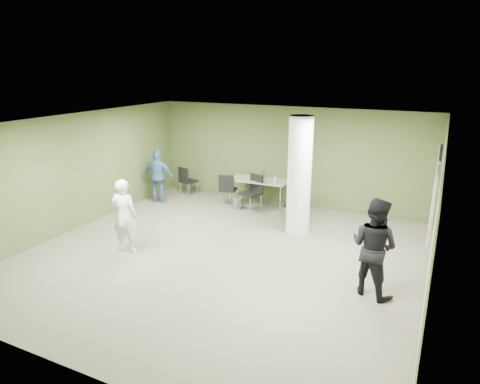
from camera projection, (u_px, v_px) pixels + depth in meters
The scene contains 17 objects.
floor at pixel (222, 255), 9.09m from camera, with size 8.00×8.00×0.00m, color #4C4D3D.
ceiling at pixel (220, 123), 8.29m from camera, with size 8.00×8.00×0.00m, color white.
wall_back at pixel (288, 156), 12.14m from camera, with size 8.00×0.02×2.80m, color #445327.
wall_left at pixel (76, 172), 10.36m from camera, with size 0.02×8.00×2.80m, color #445327.
wall_right_cream at pixel (436, 223), 7.02m from camera, with size 0.02×8.00×2.80m, color beige.
column at pixel (299, 176), 10.00m from camera, with size 0.56×0.56×2.80m, color silver.
whiteboard at pixel (435, 197), 8.06m from camera, with size 0.05×2.30×1.30m.
wall_clock at pixel (441, 153), 7.82m from camera, with size 0.06×0.32×0.32m.
folding_table at pixel (259, 181), 12.07m from camera, with size 1.68×0.77×1.04m.
wastebasket at pixel (237, 204), 12.00m from camera, with size 0.24×0.24×0.28m, color #4C4C4C.
chair_back_left at pixel (187, 179), 13.12m from camera, with size 0.56×0.56×0.91m.
chair_back_right at pixel (227, 187), 12.19m from camera, with size 0.55×0.55×0.92m.
chair_table_left at pixel (253, 190), 11.79m from camera, with size 0.65×0.65×1.00m.
chair_table_right at pixel (294, 201), 11.12m from camera, with size 0.49×0.49×0.85m.
woman_white at pixel (125, 216), 9.09m from camera, with size 0.59×0.39×1.62m, color silver.
man_black at pixel (374, 247), 7.35m from camera, with size 0.86×0.67×1.77m, color black.
man_blue at pixel (158, 177), 12.41m from camera, with size 0.91×0.38×1.56m, color #395F8E.
Camera 1 is at (3.96, -7.33, 3.89)m, focal length 32.00 mm.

